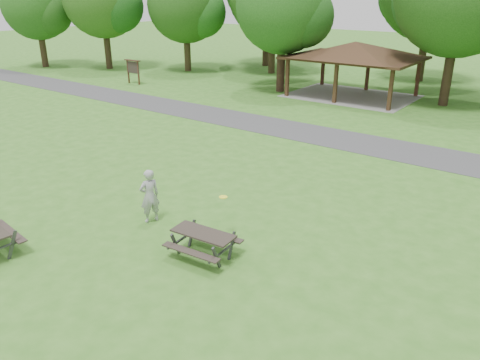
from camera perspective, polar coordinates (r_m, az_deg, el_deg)
name	(u,v)px	position (r m, az deg, el deg)	size (l,w,h in m)	color
ground	(127,258)	(13.74, -13.59, -9.17)	(160.00, 160.00, 0.00)	#387320
asphalt_path	(342,139)	(24.24, 12.33, 4.86)	(120.00, 3.20, 0.02)	#3F3F41
pavilion	(355,52)	(34.21, 13.83, 14.92)	(8.60, 7.01, 3.76)	#382114
notice_board	(133,67)	(39.13, -12.93, 13.24)	(1.60, 0.30, 1.88)	#351E13
tree_row_a	(104,0)	(47.39, -16.30, 20.30)	(7.56, 7.20, 9.97)	black
tree_row_b	(186,6)	(44.63, -6.55, 20.29)	(7.14, 6.80, 9.28)	#302315
tree_row_d	(284,9)	(34.95, 5.37, 20.03)	(6.93, 6.60, 9.27)	black
tree_flank_left	(37,7)	(50.64, -23.46, 18.78)	(6.72, 6.40, 8.93)	#2F2014
picnic_table_middle	(203,238)	(13.18, -4.49, -7.10)	(1.93, 1.60, 0.78)	#2A231E
frisbee_in_flight	(223,197)	(13.81, -2.05, -2.08)	(0.30, 0.30, 0.02)	#F7F527
frisbee_thrower	(150,196)	(15.22, -10.96, -1.92)	(0.66, 0.43, 1.80)	#A1A1A3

